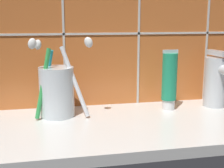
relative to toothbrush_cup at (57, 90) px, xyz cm
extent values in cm
cube|color=silver|center=(18.29, -7.11, -6.72)|extent=(71.60, 29.04, 2.00)
cube|color=#C6662D|center=(18.29, 7.66, 17.67)|extent=(81.60, 1.50, 50.77)
cube|color=beige|center=(18.29, 6.81, 11.58)|extent=(81.60, 0.24, 0.50)
cube|color=beige|center=(2.18, 6.81, 17.67)|extent=(0.50, 0.24, 50.77)
cube|color=beige|center=(20.08, 6.81, 17.67)|extent=(0.50, 0.24, 50.77)
cube|color=beige|center=(37.98, 6.81, 17.67)|extent=(0.50, 0.24, 50.77)
cylinder|color=silver|center=(0.03, 0.03, -0.36)|extent=(7.44, 7.44, 10.72)
cylinder|color=white|center=(3.80, -1.47, 2.01)|extent=(6.17, 3.86, 14.97)
ellipsoid|color=white|center=(6.65, -2.99, 10.36)|extent=(2.70, 2.26, 2.66)
cylinder|color=teal|center=(-2.08, 2.48, 1.57)|extent=(3.89, 3.34, 13.99)
ellipsoid|color=white|center=(-3.61, 3.69, 9.53)|extent=(2.50, 2.36, 2.54)
cylinder|color=green|center=(-2.75, -1.57, 1.90)|extent=(4.16, 2.38, 14.64)
ellipsoid|color=white|center=(-4.48, -2.27, 10.20)|extent=(2.46, 2.01, 2.52)
cylinder|color=white|center=(25.58, 0.03, -4.54)|extent=(2.91, 2.91, 2.36)
cylinder|color=#1E8C60|center=(25.58, 0.03, 2.02)|extent=(3.42, 3.42, 10.75)
cube|color=silver|center=(25.58, 0.03, 7.80)|extent=(3.60, 0.36, 0.80)
cylinder|color=silver|center=(37.41, 0.50, 0.22)|extent=(5.10, 5.10, 11.88)
cube|color=silver|center=(37.41, 0.50, 7.16)|extent=(2.19, 6.13, 1.20)
camera|label=1|loc=(-1.35, -66.10, 15.05)|focal=50.00mm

